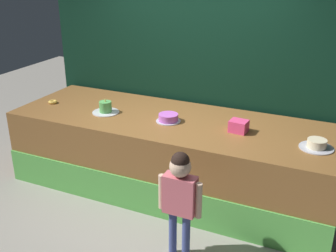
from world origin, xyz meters
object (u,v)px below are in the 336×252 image
Objects in this scene: child_figure at (180,191)px; donut at (53,102)px; cake_right at (317,145)px; cake_left at (106,108)px; cake_center at (168,118)px; pink_box at (239,126)px.

child_figure is 9.65× the size of donut.
donut is 3.25m from cake_right.
cake_right is (2.44, 0.01, -0.02)m from cake_left.
cake_left reaches higher than cake_right.
cake_center is at bearing 3.73° from cake_left.
cake_left reaches higher than cake_center.
donut is at bearing -178.01° from pink_box.
child_figure reaches higher than donut.
child_figure is 1.14m from pink_box.
cake_left is (-1.41, 0.99, 0.26)m from child_figure.
cake_left is at bearing -179.76° from cake_right.
donut is 0.81m from cake_left.
cake_left is (0.81, -0.01, 0.04)m from donut.
child_figure is 1.23m from cake_center.
cake_center is (-0.81, -0.04, -0.02)m from pink_box.
child_figure reaches higher than pink_box.
donut is at bearing 179.26° from cake_left.
donut is 0.35× the size of cake_left.
child_figure is at bearing -60.52° from cake_center.
cake_center reaches higher than donut.
cake_center is at bearing 178.49° from cake_right.
donut is (-2.22, 1.01, 0.22)m from child_figure.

